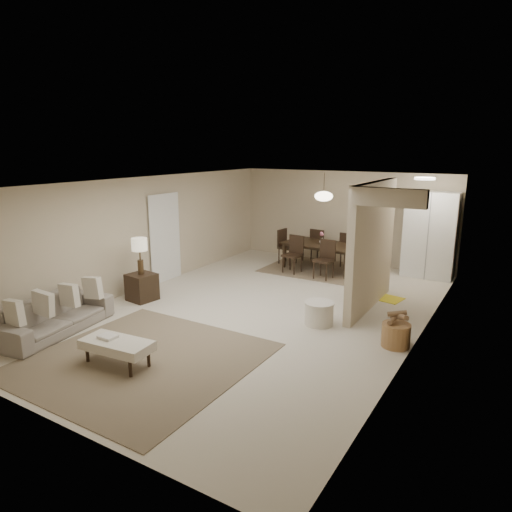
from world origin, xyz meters
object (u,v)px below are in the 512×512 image
Objects in this scene: dining_table at (322,257)px; pantry_cabinet at (430,235)px; side_table at (142,287)px; sofa at (55,315)px; wicker_basket at (396,335)px; ottoman_bench at (117,345)px; round_pouf at (319,313)px.

pantry_cabinet is at bearing 22.72° from dining_table.
dining_table is at bearing 61.70° from side_table.
wicker_basket is (5.20, 2.46, -0.11)m from sofa.
ottoman_bench is at bearing -140.41° from wicker_basket.
dining_table reaches higher than wicker_basket.
pantry_cabinet is 1.00× the size of sofa.
pantry_cabinet is at bearing 62.51° from ottoman_bench.
wicker_basket is at bearing -73.55° from sofa.
sofa is at bearing -144.38° from round_pouf.
pantry_cabinet is 4.45m from round_pouf.
pantry_cabinet is 3.71× the size of side_table.
round_pouf is 1.46m from wicker_basket.
sofa is 4.63m from round_pouf.
dining_table is at bearing -163.51° from pantry_cabinet.
pantry_cabinet is 4.58m from wicker_basket.
round_pouf is 1.18× the size of wicker_basket.
side_table reaches higher than round_pouf.
sofa is 5.75m from wicker_basket.
ottoman_bench is at bearing -112.09° from pantry_cabinet.
round_pouf is (3.71, 0.67, -0.07)m from side_table.
side_table is 1.06× the size of round_pouf.
pantry_cabinet is 6.88m from side_table.
side_table is (-1.81, 2.32, -0.02)m from ottoman_bench.
side_table is at bearing 122.50° from ottoman_bench.
round_pouf is (3.76, 2.70, -0.10)m from sofa.
side_table is 1.25× the size of wicker_basket.
dining_table is at bearing 80.69° from ottoman_bench.
side_table is at bearing -133.97° from pantry_cabinet.
pantry_cabinet is at bearing 95.10° from wicker_basket.
pantry_cabinet is 3.93× the size of round_pouf.
dining_table is (-2.50, -0.74, -0.70)m from pantry_cabinet.
side_table is 5.17m from wicker_basket.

